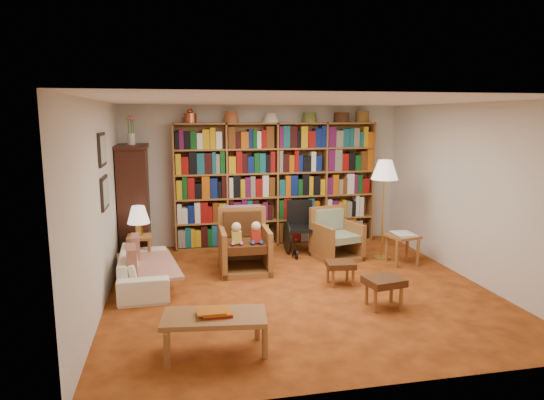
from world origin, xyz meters
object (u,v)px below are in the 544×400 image
object	(u,v)px
footstool_b	(384,283)
armchair_sage	(335,238)
side_table_lamp	(140,245)
armchair_leather	(244,245)
wheelchair	(301,229)
side_table_papers	(403,240)
footstool_a	(340,266)
coffee_table	(214,320)
floor_lamp	(385,174)
sofa	(144,269)

from	to	relation	value
footstool_b	armchair_sage	bearing A→B (deg)	86.83
side_table_lamp	footstool_b	xyz separation A→B (m)	(3.01, -2.17, -0.07)
armchair_leather	footstool_b	bearing A→B (deg)	-51.28
wheelchair	side_table_papers	distance (m)	1.69
armchair_sage	footstool_a	bearing A→B (deg)	-105.80
side_table_lamp	armchair_leather	size ratio (longest dim) A/B	0.55
armchair_leather	side_table_lamp	bearing A→B (deg)	167.06
footstool_b	coffee_table	distance (m)	2.25
floor_lamp	side_table_papers	size ratio (longest dim) A/B	3.11
side_table_papers	wheelchair	bearing A→B (deg)	146.23
footstool_a	footstool_b	size ratio (longest dim) A/B	0.85
footstool_a	footstool_b	world-z (taller)	footstool_b
armchair_leather	armchair_sage	distance (m)	1.62
armchair_sage	side_table_papers	xyz separation A→B (m)	(0.92, -0.57, 0.07)
wheelchair	footstool_a	bearing A→B (deg)	-85.97
side_table_lamp	armchair_sage	world-z (taller)	armchair_sage
sofa	footstool_a	world-z (taller)	sofa
armchair_sage	sofa	bearing A→B (deg)	-165.58
sofa	side_table_papers	world-z (taller)	side_table_papers
side_table_lamp	armchair_sage	size ratio (longest dim) A/B	0.61
sofa	side_table_papers	distance (m)	3.95
floor_lamp	footstool_b	size ratio (longest dim) A/B	3.25
floor_lamp	footstool_a	size ratio (longest dim) A/B	3.83
side_table_lamp	armchair_leather	bearing A→B (deg)	-12.94
armchair_leather	footstool_a	xyz separation A→B (m)	(1.21, -0.94, -0.12)
floor_lamp	footstool_b	bearing A→B (deg)	-113.63
side_table_papers	floor_lamp	bearing A→B (deg)	120.96
sofa	coffee_table	world-z (taller)	sofa
armchair_sage	wheelchair	xyz separation A→B (m)	(-0.48, 0.37, 0.09)
armchair_sage	footstool_b	xyz separation A→B (m)	(-0.12, -2.17, -0.01)
wheelchair	coffee_table	bearing A→B (deg)	-118.20
side_table_lamp	side_table_papers	bearing A→B (deg)	-8.04
footstool_a	side_table_papers	bearing A→B (deg)	29.41
wheelchair	coffee_table	xyz separation A→B (m)	(-1.76, -3.29, -0.06)
armchair_sage	side_table_papers	world-z (taller)	armchair_sage
floor_lamp	side_table_papers	world-z (taller)	floor_lamp
armchair_leather	armchair_sage	size ratio (longest dim) A/B	1.12
side_table_lamp	coffee_table	bearing A→B (deg)	-73.22
coffee_table	sofa	bearing A→B (deg)	110.07
floor_lamp	side_table_papers	bearing A→B (deg)	-59.04
sofa	armchair_leather	bearing A→B (deg)	-75.46
armchair_leather	side_table_papers	size ratio (longest dim) A/B	1.81
side_table_papers	footstool_a	distance (m)	1.48
armchair_leather	floor_lamp	world-z (taller)	floor_lamp
sofa	footstool_a	distance (m)	2.71
side_table_lamp	floor_lamp	size ratio (longest dim) A/B	0.32
side_table_papers	footstool_b	distance (m)	1.91
wheelchair	sofa	bearing A→B (deg)	-155.68
armchair_sage	armchair_leather	bearing A→B (deg)	-167.47
armchair_leather	floor_lamp	size ratio (longest dim) A/B	0.58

